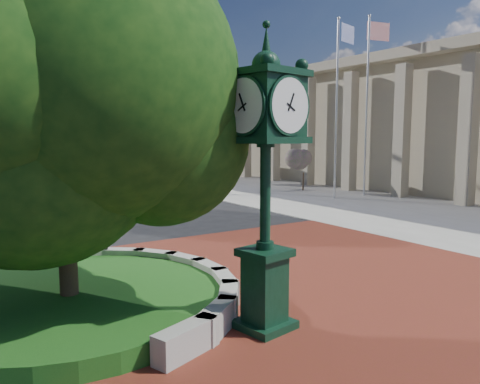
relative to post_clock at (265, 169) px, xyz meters
name	(u,v)px	position (x,y,z in m)	size (l,w,h in m)	color
ground	(269,273)	(2.21, 2.82, -2.98)	(200.00, 200.00, 0.00)	black
plaza	(294,282)	(2.21, 1.82, -2.96)	(12.00, 12.00, 0.04)	maroon
sidewalk	(378,193)	(18.21, 12.82, -2.96)	(20.00, 50.00, 0.04)	#9E9B93
planter_wall	(174,281)	(-0.49, 2.82, -2.71)	(2.96, 6.77, 0.54)	#9E9B93
grass_bed	(70,303)	(-2.79, 2.82, -2.78)	(6.10, 6.10, 0.40)	#154313
civic_building	(428,125)	(25.82, 14.82, 1.35)	(17.35, 44.00, 8.60)	#B6AA89
tree_planter	(62,127)	(-2.79, 2.82, 0.75)	(5.20, 5.20, 6.33)	#38281C
tree_street	(2,142)	(-1.79, 20.82, 0.26)	(4.40, 4.40, 5.45)	#38281C
post_clock	(265,169)	(0.00, 0.00, 0.00)	(1.28, 1.28, 5.42)	black
parked_car	(55,167)	(4.22, 37.39, -2.20)	(1.83, 4.55, 1.55)	#610D12
flagpole_a	(367,105)	(16.25, 12.19, 2.35)	(1.61, 0.35, 10.40)	silver
flagpole_b	(337,107)	(14.04, 12.39, 2.15)	(1.54, 0.42, 10.01)	silver
street_lamp_near	(67,106)	(4.10, 31.58, 2.92)	(2.26, 0.44, 10.07)	slate
shrub_near	(303,166)	(15.15, 16.37, -1.38)	(1.20, 1.20, 2.20)	#38281C
shrub_mid	(235,162)	(14.32, 23.32, -1.38)	(1.20, 1.20, 2.20)	#38281C
shrub_far	(235,160)	(16.22, 26.29, -1.38)	(1.20, 1.20, 2.20)	#38281C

